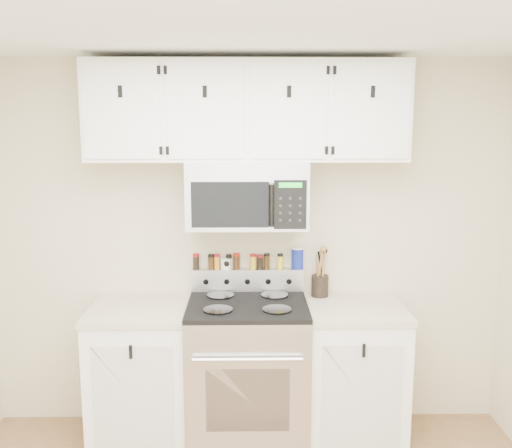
{
  "coord_description": "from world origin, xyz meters",
  "views": [
    {
      "loc": [
        0.0,
        -2.05,
        2.08
      ],
      "look_at": [
        0.05,
        1.45,
        1.46
      ],
      "focal_mm": 40.0,
      "sensor_mm": 36.0,
      "label": 1
    }
  ],
  "objects_px": {
    "range": "(248,371)",
    "salt_canister": "(297,258)",
    "utensil_crock": "(320,284)",
    "microwave": "(247,194)"
  },
  "relations": [
    {
      "from": "range",
      "to": "salt_canister",
      "type": "distance_m",
      "value": 0.82
    },
    {
      "from": "range",
      "to": "utensil_crock",
      "type": "xyz_separation_m",
      "value": [
        0.49,
        0.23,
        0.52
      ]
    },
    {
      "from": "microwave",
      "to": "utensil_crock",
      "type": "height_order",
      "value": "microwave"
    },
    {
      "from": "microwave",
      "to": "range",
      "type": "bearing_deg",
      "value": -90.23
    },
    {
      "from": "range",
      "to": "salt_canister",
      "type": "bearing_deg",
      "value": 39.7
    },
    {
      "from": "range",
      "to": "salt_canister",
      "type": "height_order",
      "value": "salt_canister"
    },
    {
      "from": "range",
      "to": "microwave",
      "type": "xyz_separation_m",
      "value": [
        0.0,
        0.13,
        1.14
      ]
    },
    {
      "from": "utensil_crock",
      "to": "salt_canister",
      "type": "xyz_separation_m",
      "value": [
        -0.15,
        0.05,
        0.17
      ]
    },
    {
      "from": "range",
      "to": "utensil_crock",
      "type": "distance_m",
      "value": 0.75
    },
    {
      "from": "utensil_crock",
      "to": "salt_canister",
      "type": "relative_size",
      "value": 2.27
    }
  ]
}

